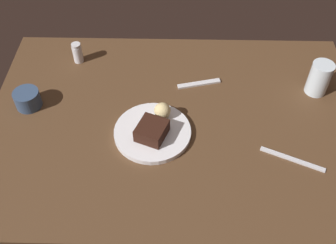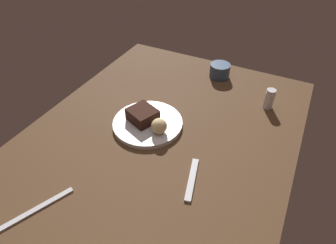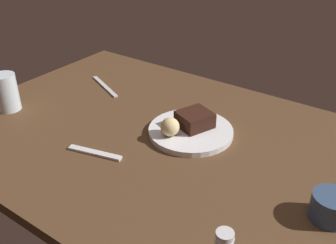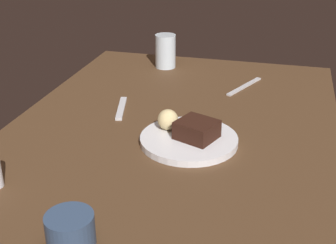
% 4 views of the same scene
% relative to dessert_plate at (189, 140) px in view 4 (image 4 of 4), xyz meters
% --- Properties ---
extents(dining_table, '(1.20, 0.84, 0.03)m').
position_rel_dessert_plate_xyz_m(dining_table, '(0.07, 0.06, -0.02)').
color(dining_table, '#4C331E').
rests_on(dining_table, ground).
extents(dessert_plate, '(0.24, 0.24, 0.02)m').
position_rel_dessert_plate_xyz_m(dessert_plate, '(0.00, 0.00, 0.00)').
color(dessert_plate, silver).
rests_on(dessert_plate, dining_table).
extents(chocolate_cake_slice, '(0.11, 0.11, 0.04)m').
position_rel_dessert_plate_xyz_m(chocolate_cake_slice, '(-0.00, -0.02, 0.03)').
color(chocolate_cake_slice, black).
rests_on(chocolate_cake_slice, dessert_plate).
extents(bread_roll, '(0.05, 0.05, 0.05)m').
position_rel_dessert_plate_xyz_m(bread_roll, '(0.03, 0.06, 0.03)').
color(bread_roll, '#DBC184').
rests_on(bread_roll, dessert_plate).
extents(water_glass, '(0.07, 0.07, 0.12)m').
position_rel_dessert_plate_xyz_m(water_glass, '(0.54, 0.20, 0.05)').
color(water_glass, silver).
rests_on(water_glass, dining_table).
extents(coffee_cup, '(0.08, 0.08, 0.06)m').
position_rel_dessert_plate_xyz_m(coffee_cup, '(-0.41, 0.11, 0.02)').
color(coffee_cup, '#334766').
rests_on(coffee_cup, dining_table).
extents(dessert_spoon, '(0.15, 0.05, 0.01)m').
position_rel_dessert_plate_xyz_m(dessert_spoon, '(0.15, 0.23, -0.00)').
color(dessert_spoon, silver).
rests_on(dessert_spoon, dining_table).
extents(butter_knife, '(0.18, 0.09, 0.01)m').
position_rel_dessert_plate_xyz_m(butter_knife, '(0.41, -0.09, -0.01)').
color(butter_knife, silver).
rests_on(butter_knife, dining_table).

